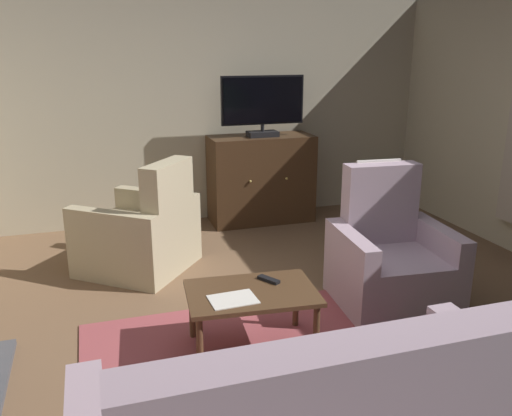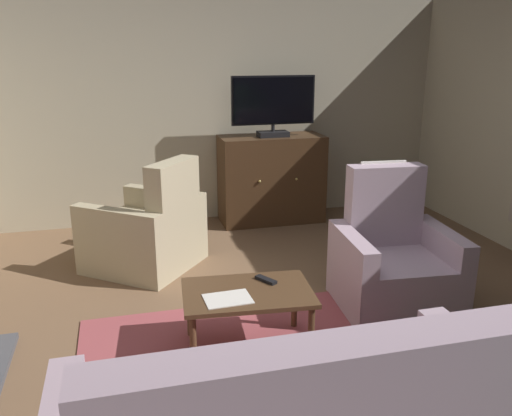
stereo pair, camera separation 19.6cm
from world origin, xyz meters
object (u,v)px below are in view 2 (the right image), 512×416
(folded_newspaper, at_px, (228,299))
(coffee_table, at_px, (248,298))
(armchair_beside_cabinet, at_px, (393,264))
(television, at_px, (273,104))
(tv_cabinet, at_px, (271,181))
(tv_remote, at_px, (266,280))
(armchair_facing_sofa, at_px, (147,233))

(folded_newspaper, bearing_deg, coffee_table, 27.96)
(armchair_beside_cabinet, bearing_deg, television, 98.19)
(tv_cabinet, height_order, armchair_beside_cabinet, armchair_beside_cabinet)
(coffee_table, distance_m, folded_newspaper, 0.19)
(folded_newspaper, xyz_separation_m, armchair_beside_cabinet, (1.43, 0.45, -0.09))
(tv_remote, height_order, folded_newspaper, tv_remote)
(tv_cabinet, height_order, tv_remote, tv_cabinet)
(coffee_table, xyz_separation_m, armchair_facing_sofa, (-0.56, 1.65, -0.05))
(armchair_beside_cabinet, distance_m, armchair_facing_sofa, 2.25)
(tv_remote, relative_size, armchair_facing_sofa, 0.14)
(tv_remote, bearing_deg, folded_newspaper, 92.22)
(television, xyz_separation_m, coffee_table, (-0.95, -2.66, -1.00))
(tv_cabinet, bearing_deg, television, -90.00)
(tv_remote, xyz_separation_m, armchair_beside_cabinet, (1.12, 0.25, -0.10))
(television, bearing_deg, folded_newspaper, -111.88)
(tv_cabinet, distance_m, tv_remote, 2.71)
(coffee_table, xyz_separation_m, folded_newspaper, (-0.15, -0.09, 0.06))
(television, bearing_deg, armchair_facing_sofa, -146.28)
(tv_cabinet, xyz_separation_m, tv_remote, (-0.79, -2.60, -0.04))
(tv_cabinet, xyz_separation_m, folded_newspaper, (-1.10, -2.80, -0.05))
(television, relative_size, tv_remote, 5.64)
(tv_cabinet, relative_size, armchair_facing_sofa, 0.97)
(television, height_order, coffee_table, television)
(television, distance_m, folded_newspaper, 3.11)
(television, bearing_deg, tv_remote, -107.27)
(armchair_facing_sofa, bearing_deg, tv_cabinet, 35.09)
(tv_cabinet, distance_m, folded_newspaper, 3.01)
(television, bearing_deg, armchair_beside_cabinet, -81.81)
(coffee_table, xyz_separation_m, armchair_beside_cabinet, (1.28, 0.36, -0.04))
(television, height_order, armchair_facing_sofa, television)
(armchair_beside_cabinet, bearing_deg, armchair_facing_sofa, 145.12)
(folded_newspaper, bearing_deg, television, 65.52)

